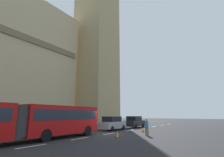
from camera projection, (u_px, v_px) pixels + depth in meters
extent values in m
plane|color=#262628|center=(106.00, 134.00, 18.09)|extent=(160.00, 160.00, 0.00)
cube|color=silver|center=(31.00, 146.00, 11.27)|extent=(2.20, 0.16, 0.01)
cube|color=silver|center=(80.00, 138.00, 14.98)|extent=(2.20, 0.16, 0.01)
cube|color=silver|center=(110.00, 134.00, 18.69)|extent=(2.20, 0.16, 0.01)
cube|color=silver|center=(129.00, 131.00, 22.40)|extent=(2.20, 0.16, 0.01)
cube|color=silver|center=(143.00, 128.00, 26.10)|extent=(2.20, 0.16, 0.01)
cube|color=silver|center=(154.00, 127.00, 29.81)|extent=(2.20, 0.16, 0.01)
cube|color=silver|center=(162.00, 125.00, 33.52)|extent=(2.20, 0.16, 0.01)
cube|color=silver|center=(169.00, 124.00, 37.23)|extent=(2.20, 0.16, 0.01)
cube|color=tan|center=(97.00, 16.00, 46.93)|extent=(9.08, 9.08, 58.49)
cube|color=#B20F0F|center=(61.00, 119.00, 15.92)|extent=(7.74, 2.50, 2.50)
cube|color=#1E232D|center=(61.00, 115.00, 16.01)|extent=(7.12, 2.54, 0.90)
cylinder|color=#2D2D2D|center=(14.00, 121.00, 12.44)|extent=(2.38, 2.38, 2.25)
cylinder|color=black|center=(87.00, 131.00, 17.05)|extent=(1.00, 0.30, 1.00)
cylinder|color=black|center=(46.00, 135.00, 13.18)|extent=(1.00, 0.30, 1.00)
cube|color=gray|center=(113.00, 125.00, 23.20)|extent=(4.40, 1.80, 0.90)
cube|color=black|center=(112.00, 119.00, 23.21)|extent=(2.46, 1.66, 0.70)
cylinder|color=black|center=(123.00, 127.00, 23.80)|extent=(0.64, 0.30, 0.64)
cylinder|color=black|center=(112.00, 129.00, 21.53)|extent=(0.64, 0.30, 0.64)
cube|color=black|center=(135.00, 123.00, 27.74)|extent=(4.40, 1.80, 0.90)
cube|color=black|center=(134.00, 118.00, 27.75)|extent=(2.46, 1.66, 0.70)
cylinder|color=black|center=(143.00, 125.00, 28.35)|extent=(0.64, 0.30, 0.64)
cylinder|color=black|center=(135.00, 126.00, 26.08)|extent=(0.64, 0.30, 0.64)
cube|color=black|center=(117.00, 137.00, 15.57)|extent=(0.36, 0.36, 0.03)
cone|color=orange|center=(117.00, 134.00, 15.63)|extent=(0.28, 0.28, 0.55)
cylinder|color=white|center=(117.00, 134.00, 15.64)|extent=(0.17, 0.17, 0.08)
cube|color=black|center=(143.00, 132.00, 20.70)|extent=(0.36, 0.36, 0.03)
cone|color=orange|center=(143.00, 129.00, 20.76)|extent=(0.28, 0.28, 0.55)
cylinder|color=white|center=(143.00, 129.00, 20.77)|extent=(0.17, 0.17, 0.08)
cylinder|color=#726651|center=(146.00, 131.00, 17.08)|extent=(0.16, 0.16, 0.86)
cylinder|color=#726651|center=(148.00, 131.00, 16.98)|extent=(0.16, 0.16, 0.86)
cube|color=#3372B2|center=(147.00, 124.00, 17.18)|extent=(0.42, 0.27, 0.60)
sphere|color=#936B4C|center=(146.00, 120.00, 17.27)|extent=(0.22, 0.22, 0.22)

